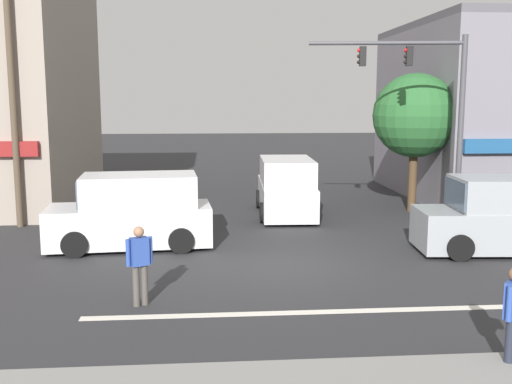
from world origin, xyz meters
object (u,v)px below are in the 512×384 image
Objects in this scene: street_tree at (415,116)px; van_waiting_far at (505,217)px; van_parked_curbside at (286,188)px; traffic_light_mast at (430,101)px; utility_pole_near_left at (12,92)px; van_approaching_near at (133,213)px; pedestrian_mid_crossing at (140,261)px.

street_tree is 6.77m from van_waiting_far.
van_waiting_far is (5.34, -5.82, 0.00)m from van_parked_curbside.
utility_pole_near_left is at bearing 172.52° from traffic_light_mast.
utility_pole_near_left is 1.85× the size of van_parked_curbside.
street_tree is 11.28m from van_approaching_near.
street_tree is at bearing 77.99° from traffic_light_mast.
pedestrian_mid_crossing is (-4.26, -9.41, -0.06)m from van_parked_curbside.
traffic_light_mast reaches higher than van_waiting_far.
van_parked_curbside is (4.99, 4.41, 0.00)m from van_approaching_near.
utility_pole_near_left is at bearing -173.25° from street_tree.
van_waiting_far is 10.25m from pedestrian_mid_crossing.
van_waiting_far is at bearing -67.02° from traffic_light_mast.
street_tree is 1.10× the size of van_approaching_near.
street_tree is 14.12m from utility_pole_near_left.
utility_pole_near_left reaches higher than pedestrian_mid_crossing.
pedestrian_mid_crossing is at bearing -81.60° from van_approaching_near.
traffic_light_mast reaches higher than street_tree.
street_tree is at bearing 4.80° from van_parked_curbside.
traffic_light_mast is 11.05m from pedestrian_mid_crossing.
utility_pole_near_left is at bearing 120.86° from pedestrian_mid_crossing.
traffic_light_mast is 4.42m from van_waiting_far.
traffic_light_mast is (13.28, -1.74, -0.28)m from utility_pole_near_left.
street_tree reaches higher than van_parked_curbside.
van_approaching_near and van_parked_curbside have the same top height.
street_tree reaches higher than pedestrian_mid_crossing.
van_parked_curbside is (9.13, 1.25, -3.45)m from utility_pole_near_left.
van_waiting_far is at bearing -17.53° from utility_pole_near_left.
utility_pole_near_left is 1.82× the size of van_waiting_far.
pedestrian_mid_crossing is at bearing -159.52° from van_waiting_far.
pedestrian_mid_crossing is (4.88, -8.16, -3.51)m from utility_pole_near_left.
traffic_light_mast is 1.33× the size of van_parked_curbside.
van_parked_curbside reaches higher than pedestrian_mid_crossing.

